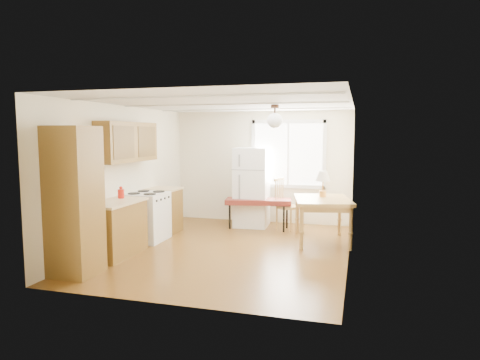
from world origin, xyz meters
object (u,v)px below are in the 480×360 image
at_px(refrigerator, 252,187).
at_px(chair, 283,200).
at_px(dining_table, 322,204).
at_px(bench, 258,202).

xyz_separation_m(refrigerator, chair, (0.71, -0.14, -0.23)).
bearing_deg(dining_table, bench, 138.97).
height_order(refrigerator, dining_table, refrigerator).
bearing_deg(refrigerator, dining_table, -34.59).
bearing_deg(bench, dining_table, -38.99).
height_order(refrigerator, bench, refrigerator).
bearing_deg(chair, bench, -154.63).
distance_m(dining_table, chair, 1.23).
distance_m(bench, dining_table, 1.60).
relative_size(refrigerator, dining_table, 1.15).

